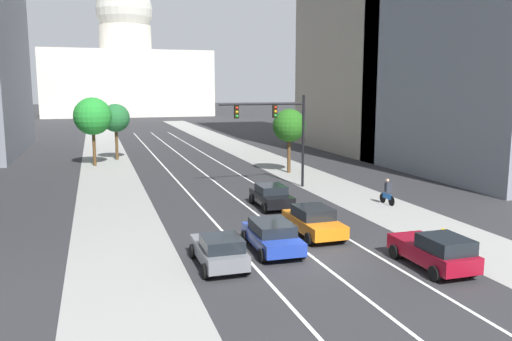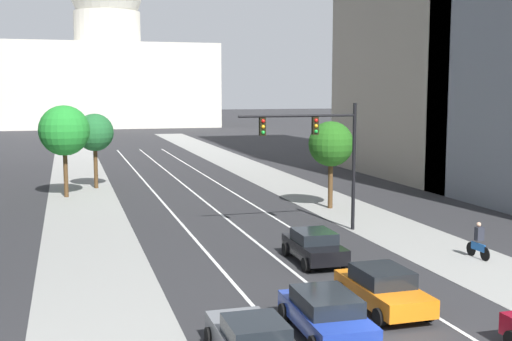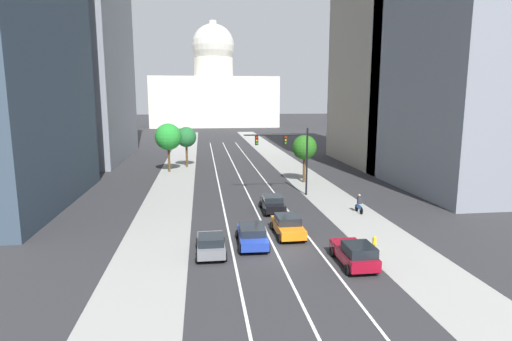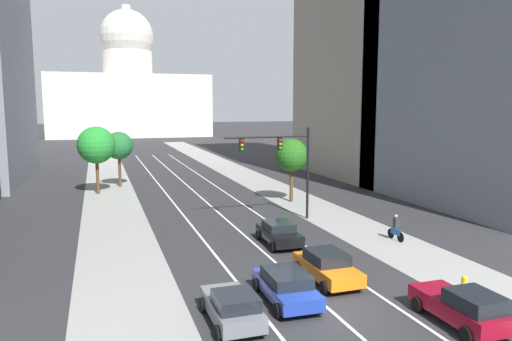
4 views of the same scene
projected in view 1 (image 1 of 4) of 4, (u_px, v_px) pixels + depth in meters
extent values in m
plane|color=#2B2B2D|center=(178.00, 153.00, 61.20)|extent=(400.00, 400.00, 0.00)
cube|color=gray|center=(106.00, 162.00, 54.06)|extent=(4.89, 130.00, 0.01)
cube|color=gray|center=(257.00, 156.00, 58.92)|extent=(4.89, 130.00, 0.01)
cube|color=white|center=(171.00, 174.00, 46.21)|extent=(0.16, 90.00, 0.01)
cube|color=white|center=(203.00, 173.00, 47.06)|extent=(0.16, 90.00, 0.01)
cube|color=white|center=(234.00, 171.00, 47.92)|extent=(0.16, 90.00, 0.01)
cube|color=beige|center=(127.00, 84.00, 144.41)|extent=(44.08, 25.86, 17.38)
cylinder|color=beige|center=(125.00, 39.00, 142.48)|extent=(14.03, 14.03, 7.03)
sphere|color=beige|center=(124.00, 10.00, 141.26)|extent=(15.10, 15.10, 15.10)
cube|color=#1E389E|center=(272.00, 238.00, 24.59)|extent=(1.98, 4.53, 0.59)
cube|color=black|center=(272.00, 227.00, 24.48)|extent=(1.78, 2.50, 0.51)
cylinder|color=black|center=(245.00, 237.00, 25.84)|extent=(0.24, 0.65, 0.64)
cylinder|color=black|center=(280.00, 234.00, 26.34)|extent=(0.24, 0.65, 0.64)
cylinder|color=black|center=(262.00, 256.00, 22.94)|extent=(0.24, 0.65, 0.64)
cylinder|color=black|center=(302.00, 252.00, 23.44)|extent=(0.24, 0.65, 0.64)
cube|color=slate|center=(218.00, 252.00, 22.49)|extent=(1.76, 4.04, 0.63)
cube|color=black|center=(222.00, 243.00, 21.80)|extent=(1.61, 1.84, 0.52)
cylinder|color=black|center=(193.00, 251.00, 23.57)|extent=(0.22, 0.64, 0.64)
cylinder|color=black|center=(230.00, 248.00, 24.09)|extent=(0.22, 0.64, 0.64)
cylinder|color=black|center=(205.00, 271.00, 20.98)|extent=(0.22, 0.64, 0.64)
cylinder|color=black|center=(247.00, 267.00, 21.50)|extent=(0.22, 0.64, 0.64)
cube|color=orange|center=(313.00, 224.00, 27.10)|extent=(1.89, 4.49, 0.64)
cube|color=black|center=(313.00, 212.00, 27.07)|extent=(1.72, 2.16, 0.57)
cylinder|color=black|center=(286.00, 224.00, 28.30)|extent=(0.23, 0.64, 0.64)
cylinder|color=black|center=(317.00, 221.00, 28.86)|extent=(0.23, 0.64, 0.64)
cylinder|color=black|center=(309.00, 239.00, 25.44)|extent=(0.23, 0.64, 0.64)
cylinder|color=black|center=(343.00, 236.00, 26.00)|extent=(0.23, 0.64, 0.64)
cube|color=black|center=(271.00, 198.00, 33.48)|extent=(1.90, 4.20, 0.65)
cube|color=black|center=(271.00, 189.00, 33.43)|extent=(1.71, 2.06, 0.49)
cylinder|color=black|center=(252.00, 199.00, 34.62)|extent=(0.23, 0.64, 0.64)
cylinder|color=black|center=(278.00, 197.00, 35.12)|extent=(0.23, 0.64, 0.64)
cylinder|color=black|center=(264.00, 208.00, 31.94)|extent=(0.23, 0.64, 0.64)
cylinder|color=black|center=(292.00, 206.00, 32.44)|extent=(0.23, 0.64, 0.64)
cube|color=maroon|center=(432.00, 252.00, 22.30)|extent=(1.79, 4.30, 0.68)
cube|color=black|center=(446.00, 244.00, 21.37)|extent=(1.64, 2.01, 0.60)
cylinder|color=black|center=(395.00, 252.00, 23.48)|extent=(0.22, 0.64, 0.64)
cylinder|color=black|center=(428.00, 248.00, 23.99)|extent=(0.22, 0.64, 0.64)
cylinder|color=black|center=(435.00, 274.00, 20.72)|extent=(0.22, 0.64, 0.64)
cylinder|color=black|center=(472.00, 269.00, 21.24)|extent=(0.22, 0.64, 0.64)
cylinder|color=black|center=(303.00, 141.00, 40.09)|extent=(0.20, 0.20, 7.12)
cylinder|color=black|center=(262.00, 104.00, 38.65)|extent=(6.66, 0.14, 0.14)
cube|color=black|center=(275.00, 111.00, 39.04)|extent=(0.32, 0.28, 0.96)
sphere|color=red|center=(276.00, 107.00, 38.85)|extent=(0.20, 0.20, 0.20)
sphere|color=orange|center=(275.00, 112.00, 38.89)|extent=(0.20, 0.20, 0.20)
sphere|color=green|center=(275.00, 116.00, 38.94)|extent=(0.20, 0.20, 0.20)
cube|color=black|center=(236.00, 112.00, 38.15)|extent=(0.32, 0.28, 0.96)
sphere|color=red|center=(237.00, 108.00, 37.97)|extent=(0.20, 0.20, 0.20)
sphere|color=orange|center=(237.00, 112.00, 38.01)|extent=(0.20, 0.20, 0.20)
sphere|color=green|center=(237.00, 116.00, 38.06)|extent=(0.20, 0.20, 0.20)
cylinder|color=yellow|center=(443.00, 239.00, 25.32)|extent=(0.26, 0.26, 0.70)
sphere|color=yellow|center=(443.00, 231.00, 25.26)|extent=(0.26, 0.26, 0.26)
cylinder|color=yellow|center=(445.00, 239.00, 25.17)|extent=(0.10, 0.12, 0.10)
cylinder|color=black|center=(391.00, 201.00, 33.93)|extent=(0.07, 0.66, 0.66)
cylinder|color=black|center=(383.00, 198.00, 34.90)|extent=(0.07, 0.66, 0.66)
cube|color=#1959B2|center=(387.00, 196.00, 34.38)|extent=(0.09, 1.00, 0.36)
cube|color=#262833|center=(388.00, 187.00, 34.23)|extent=(0.37, 0.29, 0.64)
sphere|color=tan|center=(388.00, 180.00, 34.23)|extent=(0.22, 0.22, 0.22)
cylinder|color=#51381E|center=(117.00, 144.00, 55.54)|extent=(0.32, 0.32, 3.44)
sphere|color=#226531|center=(116.00, 118.00, 55.10)|extent=(2.99, 2.99, 2.99)
cylinder|color=#51381E|center=(289.00, 155.00, 47.06)|extent=(0.32, 0.32, 3.26)
sphere|color=#24611A|center=(289.00, 125.00, 46.63)|extent=(2.99, 2.99, 2.99)
cylinder|color=#51381E|center=(94.00, 148.00, 51.15)|extent=(0.32, 0.32, 3.62)
sphere|color=#248B2E|center=(93.00, 116.00, 50.66)|extent=(3.67, 3.67, 3.67)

